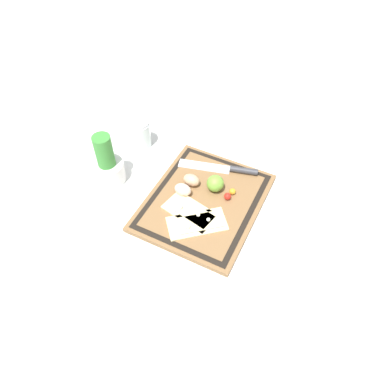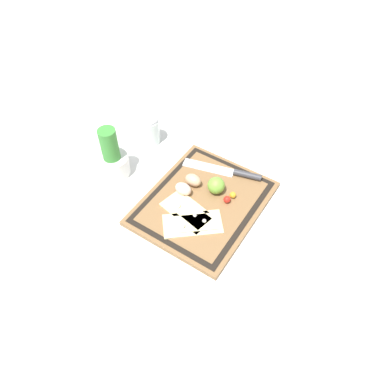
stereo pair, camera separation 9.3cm
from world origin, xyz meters
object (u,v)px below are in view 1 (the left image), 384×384
object	(u,v)px
egg_pink	(183,190)
cherry_tomato_red	(228,196)
pizza_slice_far	(190,212)
lime	(215,183)
herb_pot	(108,166)
egg_brown	(191,180)
pizza_slice_near	(198,223)
knife	(231,169)
cherry_tomato_yellow	(232,191)
sauce_jar	(140,135)

from	to	relation	value
egg_pink	cherry_tomato_red	distance (m)	0.15
pizza_slice_far	lime	distance (m)	0.14
egg_pink	lime	bearing A→B (deg)	-52.80
cherry_tomato_red	herb_pot	world-z (taller)	herb_pot
pizza_slice_far	egg_brown	size ratio (longest dim) A/B	3.18
pizza_slice_near	cherry_tomato_red	bearing A→B (deg)	-16.68
pizza_slice_far	cherry_tomato_red	xyz separation A→B (m)	(0.11, -0.08, 0.01)
pizza_slice_near	herb_pot	xyz separation A→B (m)	(0.05, 0.38, 0.04)
knife	herb_pot	world-z (taller)	herb_pot
egg_pink	cherry_tomato_red	size ratio (longest dim) A/B	2.43
knife	pizza_slice_far	bearing A→B (deg)	169.35
pizza_slice_near	cherry_tomato_yellow	xyz separation A→B (m)	(0.17, -0.05, 0.01)
sauce_jar	pizza_slice_far	bearing A→B (deg)	-124.67
egg_pink	cherry_tomato_red	xyz separation A→B (m)	(0.05, -0.14, -0.01)
egg_brown	herb_pot	world-z (taller)	herb_pot
pizza_slice_near	cherry_tomato_yellow	size ratio (longest dim) A/B	9.21
pizza_slice_far	egg_brown	world-z (taller)	egg_brown
pizza_slice_far	cherry_tomato_red	bearing A→B (deg)	-37.52
egg_pink	herb_pot	distance (m)	0.28
lime	herb_pot	world-z (taller)	herb_pot
pizza_slice_near	lime	bearing A→B (deg)	4.63
knife	egg_brown	xyz separation A→B (m)	(-0.12, 0.10, 0.01)
pizza_slice_far	herb_pot	size ratio (longest dim) A/B	0.95
egg_pink	pizza_slice_far	bearing A→B (deg)	-136.20
egg_pink	herb_pot	world-z (taller)	herb_pot
pizza_slice_near	cherry_tomato_yellow	distance (m)	0.18
herb_pot	cherry_tomato_red	bearing A→B (deg)	-78.12
knife	cherry_tomato_red	world-z (taller)	cherry_tomato_red
pizza_slice_near	egg_pink	xyz separation A→B (m)	(0.09, 0.10, 0.02)
sauce_jar	egg_brown	bearing A→B (deg)	-112.56
cherry_tomato_red	cherry_tomato_yellow	distance (m)	0.03
cherry_tomato_yellow	herb_pot	world-z (taller)	herb_pot
herb_pot	knife	bearing A→B (deg)	-60.47
pizza_slice_far	pizza_slice_near	bearing A→B (deg)	-126.21
lime	cherry_tomato_red	distance (m)	0.06
egg_brown	cherry_tomato_yellow	world-z (taller)	egg_brown
knife	egg_pink	distance (m)	0.20
pizza_slice_near	sauce_jar	distance (m)	0.46
egg_brown	egg_pink	bearing A→B (deg)	173.10
sauce_jar	cherry_tomato_red	bearing A→B (deg)	-106.10
knife	cherry_tomato_red	xyz separation A→B (m)	(-0.13, -0.04, 0.00)
pizza_slice_far	herb_pot	world-z (taller)	herb_pot
pizza_slice_near	pizza_slice_far	world-z (taller)	same
lime	cherry_tomato_yellow	distance (m)	0.06
lime	egg_pink	bearing A→B (deg)	127.20
pizza_slice_far	lime	size ratio (longest dim) A/B	3.20
knife	lime	distance (m)	0.11
egg_brown	pizza_slice_far	bearing A→B (deg)	-154.88
knife	herb_pot	size ratio (longest dim) A/B	1.44
lime	sauce_jar	distance (m)	0.37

